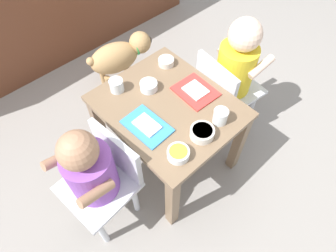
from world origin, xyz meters
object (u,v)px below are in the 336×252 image
(veggie_bowl_near, at_px, (166,61))
(water_cup_right, at_px, (117,86))
(dining_table, at_px, (168,116))
(cereal_bowl_right_side, at_px, (202,132))
(seated_child_right, at_px, (235,67))
(dog, at_px, (120,56))
(cereal_bowl_left_side, at_px, (149,86))
(food_tray_left, at_px, (147,126))
(food_tray_right, at_px, (196,91))
(veggie_bowl_far, at_px, (178,153))
(water_cup_left, at_px, (220,117))
(seated_child_left, at_px, (93,171))

(veggie_bowl_near, bearing_deg, water_cup_right, 175.08)
(dining_table, bearing_deg, cereal_bowl_right_side, -92.44)
(seated_child_right, bearing_deg, dog, 109.50)
(cereal_bowl_left_side, bearing_deg, dog, 70.55)
(water_cup_right, bearing_deg, cereal_bowl_right_side, -76.95)
(seated_child_right, xyz_separation_m, food_tray_left, (-0.56, 0.01, 0.02))
(dining_table, distance_m, veggie_bowl_near, 0.28)
(seated_child_right, relative_size, veggie_bowl_near, 9.05)
(dining_table, relative_size, veggie_bowl_near, 7.85)
(veggie_bowl_near, bearing_deg, food_tray_right, -96.58)
(food_tray_right, distance_m, cereal_bowl_right_side, 0.24)
(food_tray_left, xyz_separation_m, cereal_bowl_right_side, (0.13, -0.18, 0.01))
(veggie_bowl_far, distance_m, veggie_bowl_near, 0.51)
(cereal_bowl_left_side, xyz_separation_m, veggie_bowl_near, (0.17, 0.07, -0.00))
(food_tray_left, xyz_separation_m, cereal_bowl_left_side, (0.14, 0.16, 0.02))
(seated_child_right, distance_m, water_cup_left, 0.37)
(veggie_bowl_far, bearing_deg, seated_child_right, 17.88)
(food_tray_right, xyz_separation_m, water_cup_left, (-0.05, -0.18, 0.02))
(water_cup_right, bearing_deg, water_cup_left, -64.49)
(food_tray_left, height_order, veggie_bowl_near, veggie_bowl_near)
(dog, distance_m, cereal_bowl_left_side, 0.59)
(dog, bearing_deg, cereal_bowl_right_side, -102.59)
(dining_table, relative_size, water_cup_right, 9.47)
(dining_table, distance_m, food_tray_left, 0.17)
(dining_table, xyz_separation_m, food_tray_left, (-0.14, -0.03, 0.09))
(cereal_bowl_right_side, distance_m, cereal_bowl_left_side, 0.34)
(dog, height_order, food_tray_right, food_tray_right)
(cereal_bowl_left_side, bearing_deg, water_cup_right, 139.72)
(veggie_bowl_near, bearing_deg, veggie_bowl_far, -127.31)
(veggie_bowl_far, xyz_separation_m, cereal_bowl_left_side, (0.14, 0.34, 0.00))
(seated_child_right, bearing_deg, water_cup_right, 154.21)
(food_tray_right, xyz_separation_m, water_cup_right, (-0.25, 0.25, 0.02))
(food_tray_left, relative_size, veggie_bowl_near, 2.67)
(seated_child_right, bearing_deg, seated_child_left, 179.37)
(seated_child_right, bearing_deg, cereal_bowl_right_side, -157.47)
(dog, distance_m, cereal_bowl_right_side, 0.90)
(dining_table, relative_size, cereal_bowl_right_side, 6.08)
(food_tray_left, distance_m, veggie_bowl_far, 0.19)
(seated_child_left, xyz_separation_m, veggie_bowl_near, (0.58, 0.22, 0.05))
(seated_child_right, bearing_deg, veggie_bowl_far, -162.12)
(food_tray_right, relative_size, veggie_bowl_far, 2.16)
(dining_table, xyz_separation_m, cereal_bowl_left_side, (0.00, 0.13, 0.10))
(food_tray_left, xyz_separation_m, water_cup_right, (0.03, 0.25, 0.02))
(food_tray_right, xyz_separation_m, cereal_bowl_left_side, (-0.14, 0.16, 0.02))
(cereal_bowl_right_side, bearing_deg, dog, 77.41)
(seated_child_left, relative_size, water_cup_right, 10.36)
(food_tray_right, bearing_deg, dining_table, 168.99)
(veggie_bowl_near, bearing_deg, cereal_bowl_right_side, -113.60)
(seated_child_left, relative_size, cereal_bowl_right_side, 6.65)
(water_cup_left, distance_m, veggie_bowl_far, 0.24)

